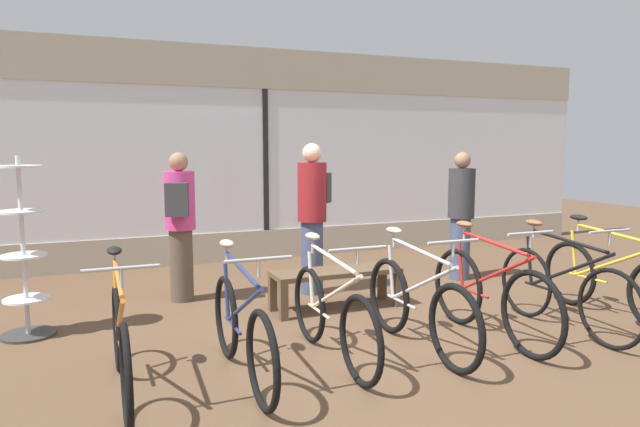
{
  "coord_description": "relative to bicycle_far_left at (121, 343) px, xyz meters",
  "views": [
    {
      "loc": [
        -2.56,
        -4.49,
        1.76
      ],
      "look_at": [
        0.0,
        1.72,
        0.95
      ],
      "focal_mm": 32.0,
      "sensor_mm": 36.0,
      "label": 1
    }
  ],
  "objects": [
    {
      "name": "bicycle_left",
      "position": [
        0.85,
        -0.07,
        0.0
      ],
      "size": [
        0.46,
        1.73,
        1.02
      ],
      "color": "black",
      "rests_on": "ground_plane"
    },
    {
      "name": "shop_back_wall",
      "position": [
        2.38,
        4.31,
        1.26
      ],
      "size": [
        12.0,
        0.08,
        3.2
      ],
      "color": "#B2A893",
      "rests_on": "ground_plane"
    },
    {
      "name": "bicycle_right",
      "position": [
        3.97,
        -0.11,
        0.02
      ],
      "size": [
        0.46,
        1.74,
        1.04
      ],
      "color": "black",
      "rests_on": "ground_plane"
    },
    {
      "name": "bicycle_far_left",
      "position": [
        0.0,
        0.0,
        0.0
      ],
      "size": [
        0.46,
        1.68,
        1.02
      ],
      "color": "black",
      "rests_on": "ground_plane"
    },
    {
      "name": "bicycle_center",
      "position": [
        2.41,
        -0.03,
        0.01
      ],
      "size": [
        0.46,
        1.75,
        1.03
      ],
      "color": "black",
      "rests_on": "ground_plane"
    },
    {
      "name": "customer_near_rack",
      "position": [
        0.78,
        2.33,
        0.52
      ],
      "size": [
        0.42,
        0.54,
        1.68
      ],
      "color": "brown",
      "rests_on": "ground_plane"
    },
    {
      "name": "bicycle_center_right",
      "position": [
        3.17,
        -0.04,
        0.02
      ],
      "size": [
        0.46,
        1.77,
        1.06
      ],
      "color": "black",
      "rests_on": "ground_plane"
    },
    {
      "name": "customer_mid_floor",
      "position": [
        4.34,
        2.03,
        0.49
      ],
      "size": [
        0.43,
        0.43,
        1.67
      ],
      "color": "#424C6B",
      "rests_on": "ground_plane"
    },
    {
      "name": "customer_by_window",
      "position": [
        2.28,
        2.1,
        0.58
      ],
      "size": [
        0.55,
        0.54,
        1.78
      ],
      "color": "#424C6B",
      "rests_on": "ground_plane"
    },
    {
      "name": "accessory_rack",
      "position": [
        -0.73,
        1.66,
        0.31
      ],
      "size": [
        0.48,
        0.48,
        1.67
      ],
      "color": "#333333",
      "rests_on": "ground_plane"
    },
    {
      "name": "ground_plane",
      "position": [
        2.38,
        0.39,
        -0.38
      ],
      "size": [
        24.0,
        24.0,
        0.0
      ],
      "primitive_type": "plane",
      "color": "brown"
    },
    {
      "name": "bicycle_far_right",
      "position": [
        4.72,
        0.02,
        0.01
      ],
      "size": [
        0.46,
        1.78,
        1.04
      ],
      "color": "black",
      "rests_on": "ground_plane"
    },
    {
      "name": "bicycle_center_left",
      "position": [
        1.63,
        0.03,
        -0.0
      ],
      "size": [
        0.46,
        1.71,
        1.02
      ],
      "color": "black",
      "rests_on": "ground_plane"
    },
    {
      "name": "display_bench",
      "position": [
        2.27,
        1.38,
        -0.03
      ],
      "size": [
        1.4,
        0.44,
        0.43
      ],
      "color": "brown",
      "rests_on": "ground_plane"
    }
  ]
}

